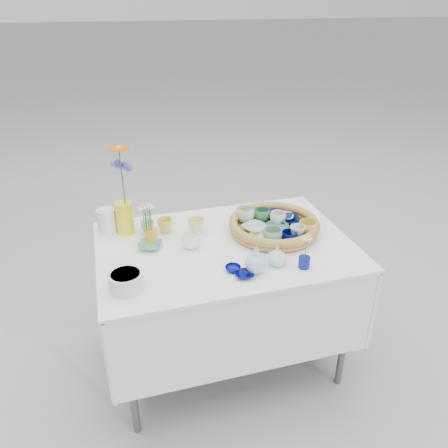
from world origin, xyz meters
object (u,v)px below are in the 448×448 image
object	(u,v)px
bud_vase_seafoam	(277,256)
wicker_tray	(274,226)
tall_vase_yellow	(125,218)
display_table	(225,358)

from	to	relation	value
bud_vase_seafoam	wicker_tray	bearing A→B (deg)	70.60
wicker_tray	tall_vase_yellow	world-z (taller)	tall_vase_yellow
display_table	wicker_tray	size ratio (longest dim) A/B	2.66
display_table	bud_vase_seafoam	distance (m)	0.87
tall_vase_yellow	bud_vase_seafoam	bearing A→B (deg)	-38.49
display_table	tall_vase_yellow	world-z (taller)	tall_vase_yellow
bud_vase_seafoam	tall_vase_yellow	size ratio (longest dim) A/B	0.57
wicker_tray	bud_vase_seafoam	bearing A→B (deg)	-109.40
display_table	tall_vase_yellow	bearing A→B (deg)	150.19
tall_vase_yellow	wicker_tray	bearing A→B (deg)	-16.17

